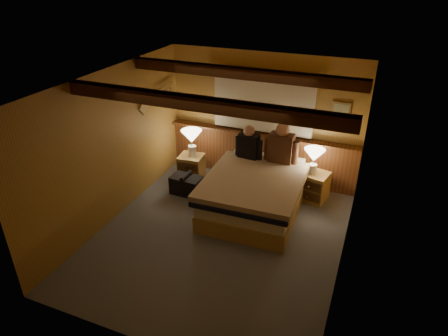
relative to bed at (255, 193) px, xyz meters
The scene contains 19 objects.
floor 0.97m from the bed, 107.53° to the right, with size 4.20×4.20×0.00m, color slate.
ceiling 2.24m from the bed, 107.53° to the right, with size 4.20×4.20×0.00m, color #D99951.
wall_back 1.53m from the bed, 102.43° to the left, with size 3.60×3.60×0.00m, color #B28740.
wall_left 2.40m from the bed, 157.39° to the right, with size 4.20×4.20×0.00m, color #B28740.
wall_right 1.95m from the bed, 29.47° to the right, with size 4.20×4.20×0.00m, color #B28740.
wall_front 3.10m from the bed, 95.26° to the right, with size 3.60×3.60×0.00m, color #B28740.
wainscot 1.21m from the bed, 103.09° to the left, with size 3.60×0.23×0.94m.
curtain_window 1.68m from the bed, 103.15° to the left, with size 2.18×0.09×1.11m.
ceiling_beams 2.11m from the bed, 110.92° to the right, with size 3.60×1.65×0.16m.
coat_rail 2.49m from the bed, 160.31° to the left, with size 0.05×0.55×0.24m.
framed_print 2.02m from the bed, 48.42° to the left, with size 0.30×0.04×0.25m.
bed is the anchor object (origin of this frame).
nightstand_left 1.60m from the bed, 157.59° to the left, with size 0.48×0.44×0.49m.
nightstand_right 1.13m from the bed, 42.19° to the left, with size 0.54×0.51×0.51m.
lamp_left 1.68m from the bed, 156.13° to the left, with size 0.39×0.39×0.51m.
lamp_right 1.18m from the bed, 42.96° to the left, with size 0.35×0.35×0.46m.
person_left 0.92m from the bed, 118.44° to the left, with size 0.51×0.23×0.62m.
person_right 0.94m from the bed, 71.44° to the left, with size 0.60×0.24×0.73m.
duffel_bag 1.33m from the bed, behind, with size 0.57×0.36×0.40m.
Camera 1 is at (1.94, -4.58, 3.78)m, focal length 32.00 mm.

